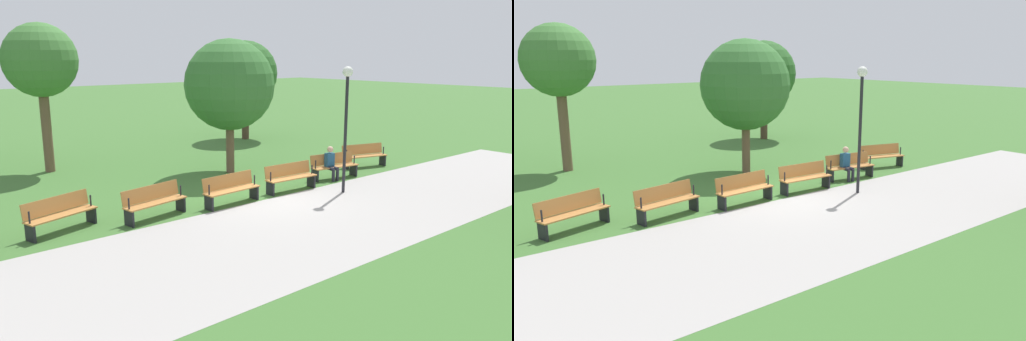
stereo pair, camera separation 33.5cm
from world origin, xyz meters
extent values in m
plane|color=#3D6B2D|center=(0.00, 0.00, 0.00)|extent=(120.00, 120.00, 0.00)
cube|color=#A39E99|center=(0.00, 2.75, 0.00)|extent=(26.43, 5.08, 0.01)
cube|color=#B27538|center=(-5.94, -0.84, 0.45)|extent=(1.91, 0.94, 0.04)
cube|color=#B27538|center=(-5.99, -1.03, 0.69)|extent=(1.82, 0.62, 0.40)
cube|color=black|center=(-6.77, -0.60, 0.21)|extent=(0.16, 0.38, 0.43)
cylinder|color=black|center=(-6.77, -0.58, 0.61)|extent=(0.05, 0.05, 0.30)
cube|color=black|center=(-5.10, -1.08, 0.21)|extent=(0.16, 0.38, 0.43)
cylinder|color=black|center=(-5.09, -1.06, 0.61)|extent=(0.05, 0.05, 0.30)
cube|color=#B27538|center=(-3.59, -0.30, 0.45)|extent=(1.91, 0.75, 0.04)
cube|color=#B27538|center=(-3.62, -0.50, 0.69)|extent=(1.86, 0.41, 0.40)
cube|color=black|center=(-4.45, -0.16, 0.21)|extent=(0.12, 0.38, 0.43)
cylinder|color=black|center=(-4.45, -0.14, 0.61)|extent=(0.05, 0.05, 0.30)
cube|color=black|center=(-2.73, -0.45, 0.21)|extent=(0.12, 0.38, 0.43)
cylinder|color=black|center=(-2.73, -0.43, 0.61)|extent=(0.05, 0.05, 0.30)
cube|color=#B27538|center=(-1.20, -0.03, 0.45)|extent=(1.89, 0.54, 0.04)
cube|color=#B27538|center=(-1.21, -0.23, 0.69)|extent=(1.87, 0.21, 0.40)
cube|color=black|center=(-2.07, 0.02, 0.21)|extent=(0.08, 0.38, 0.43)
cylinder|color=black|center=(-2.07, 0.04, 0.61)|extent=(0.05, 0.05, 0.30)
cube|color=black|center=(-0.33, -0.08, 0.21)|extent=(0.08, 0.38, 0.43)
cylinder|color=black|center=(-0.33, -0.06, 0.61)|extent=(0.05, 0.05, 0.30)
cube|color=#B27538|center=(1.20, -0.03, 0.45)|extent=(1.89, 0.54, 0.04)
cube|color=#B27538|center=(1.21, -0.23, 0.69)|extent=(1.87, 0.21, 0.40)
cube|color=black|center=(0.33, -0.08, 0.21)|extent=(0.08, 0.38, 0.43)
cylinder|color=black|center=(0.33, -0.06, 0.61)|extent=(0.05, 0.05, 0.30)
cube|color=black|center=(2.07, 0.02, 0.21)|extent=(0.08, 0.38, 0.43)
cylinder|color=black|center=(2.07, 0.04, 0.61)|extent=(0.05, 0.05, 0.30)
cube|color=#B27538|center=(3.59, -0.30, 0.45)|extent=(1.91, 0.75, 0.04)
cube|color=#B27538|center=(3.62, -0.50, 0.69)|extent=(1.86, 0.41, 0.40)
cube|color=black|center=(2.73, -0.45, 0.21)|extent=(0.12, 0.38, 0.43)
cylinder|color=black|center=(2.73, -0.43, 0.61)|extent=(0.05, 0.05, 0.30)
cube|color=black|center=(4.45, -0.16, 0.21)|extent=(0.12, 0.38, 0.43)
cylinder|color=black|center=(4.45, -0.14, 0.61)|extent=(0.05, 0.05, 0.30)
cube|color=#B27538|center=(5.94, -0.84, 0.45)|extent=(1.91, 0.94, 0.04)
cube|color=#B27538|center=(5.99, -1.03, 0.69)|extent=(1.82, 0.62, 0.40)
cube|color=black|center=(5.10, -1.08, 0.21)|extent=(0.16, 0.38, 0.43)
cylinder|color=black|center=(5.09, -1.06, 0.61)|extent=(0.05, 0.05, 0.30)
cube|color=black|center=(6.77, -0.60, 0.21)|extent=(0.16, 0.38, 0.43)
cylinder|color=black|center=(6.77, -0.58, 0.61)|extent=(0.05, 0.05, 0.30)
cube|color=navy|center=(-3.36, -0.36, 0.70)|extent=(0.35, 0.25, 0.50)
sphere|color=tan|center=(-3.36, -0.34, 1.09)|extent=(0.22, 0.22, 0.22)
cylinder|color=#23232D|center=(-3.42, -0.17, 0.43)|extent=(0.19, 0.38, 0.13)
cylinder|color=#23232D|center=(-3.39, 0.01, 0.21)|extent=(0.13, 0.13, 0.43)
cylinder|color=#23232D|center=(-3.24, -0.20, 0.43)|extent=(0.19, 0.38, 0.13)
cylinder|color=#23232D|center=(-3.21, -0.02, 0.21)|extent=(0.13, 0.13, 0.43)
cylinder|color=#4C3828|center=(-6.57, -9.29, 1.17)|extent=(0.38, 0.38, 2.33)
sphere|color=#285B23|center=(-6.57, -9.29, 3.41)|extent=(3.33, 3.33, 3.33)
cylinder|color=brown|center=(-1.27, -3.47, 1.10)|extent=(0.31, 0.31, 2.21)
sphere|color=#336B2D|center=(-1.27, -3.47, 3.28)|extent=(3.32, 3.32, 3.32)
cylinder|color=brown|center=(3.97, -7.95, 1.65)|extent=(0.36, 0.36, 3.29)
sphere|color=#3D7533|center=(3.97, -7.95, 4.17)|extent=(2.69, 2.69, 2.69)
cylinder|color=black|center=(-2.40, 1.15, 1.86)|extent=(0.10, 0.10, 3.71)
sphere|color=white|center=(-2.40, 1.15, 3.85)|extent=(0.32, 0.32, 0.32)
camera|label=1|loc=(9.84, 11.61, 4.37)|focal=35.52mm
camera|label=2|loc=(9.57, 11.82, 4.37)|focal=35.52mm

